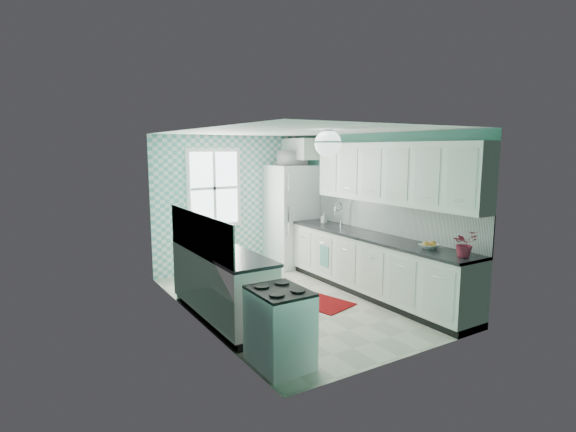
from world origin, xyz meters
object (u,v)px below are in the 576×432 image
fridge (292,216)px  microwave (292,158)px  ceiling_light (328,143)px  fruit_bowl (429,246)px  potted_plant (465,244)px  stove (280,326)px  sink (334,226)px

fridge → microwave: (0.00, 0.00, 1.11)m
fridge → ceiling_light: bearing=-116.2°
fridge → fruit_bowl: 3.29m
potted_plant → microwave: bearing=91.3°
microwave → fridge: bearing=57.2°
stove → microwave: (2.31, 3.43, 1.66)m
ceiling_light → sink: (1.20, 1.42, -1.39)m
ceiling_light → fruit_bowl: bearing=-29.1°
stove → potted_plant: potted_plant is taller
microwave → potted_plant: bearing=95.3°
fridge → potted_plant: bearing=-91.9°
potted_plant → microwave: (-0.09, 3.83, 0.98)m
fruit_bowl → stove: bearing=-176.6°
fridge → potted_plant: (0.09, -3.83, 0.13)m
fridge → microwave: microwave is taller
stove → fruit_bowl: size_ratio=3.20×
microwave → sink: bearing=98.4°
sink → microwave: bearing=93.3°
fridge → microwave: size_ratio=3.90×
ceiling_light → microwave: (1.11, 2.62, -0.24)m
fruit_bowl → microwave: (-0.09, 3.29, 1.11)m
fridge → fruit_bowl: bearing=-91.7°
fridge → fruit_bowl: (0.09, -3.29, -0.00)m
ceiling_light → potted_plant: 2.09m
potted_plant → fruit_bowl: bearing=90.0°
fridge → sink: fridge is taller
ceiling_light → microwave: 2.86m
stove → microwave: bearing=54.7°
sink → fruit_bowl: 2.09m
sink → microwave: (-0.09, 1.20, 1.15)m
stove → microwave: 4.46m
fridge → fruit_bowl: fridge is taller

